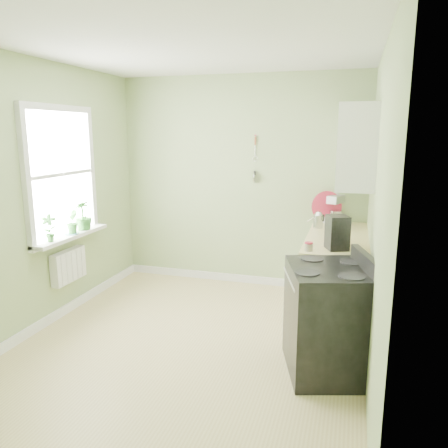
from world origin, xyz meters
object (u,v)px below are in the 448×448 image
(coffee_maker, at_px, (337,233))
(kettle, at_px, (318,220))
(stand_mixer, at_px, (336,210))
(stove, at_px, (328,319))

(coffee_maker, bearing_deg, kettle, 105.10)
(stand_mixer, bearing_deg, coffee_maker, -87.14)
(stove, height_order, coffee_maker, coffee_maker)
(stove, bearing_deg, stand_mixer, 91.49)
(stove, height_order, kettle, kettle)
(stand_mixer, height_order, coffee_maker, stand_mixer)
(stand_mixer, relative_size, kettle, 1.94)
(coffee_maker, bearing_deg, stand_mixer, 92.86)
(stove, xyz_separation_m, kettle, (-0.23, 1.51, 0.54))
(stove, xyz_separation_m, coffee_maker, (0.02, 0.61, 0.60))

